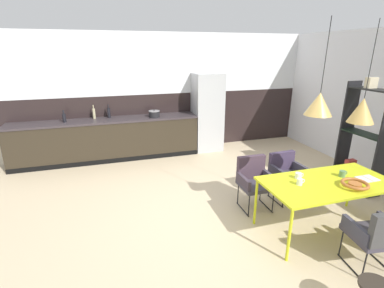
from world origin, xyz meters
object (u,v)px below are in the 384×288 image
(armchair_by_stool, at_px, (286,170))
(mug_tall_blue, at_px, (299,176))
(armchair_head_of_table, at_px, (254,177))
(mug_dark_espresso, at_px, (300,182))
(pendant_lamp_over_table_far, at_px, (362,110))
(dining_table, at_px, (328,185))
(pendant_lamp_over_table_near, at_px, (319,104))
(armchair_near_window, at_px, (380,232))
(fruit_bowl, at_px, (355,184))
(bottle_vinegar_dark, at_px, (109,113))
(bottle_oil_tall, at_px, (94,113))
(open_book, at_px, (367,179))
(refrigerator_column, at_px, (207,112))
(bottle_wine_green, at_px, (64,117))
(mug_wide_latte, at_px, (343,174))
(cooking_pot, at_px, (154,114))
(open_shelf_unit, at_px, (364,136))

(armchair_by_stool, distance_m, mug_tall_blue, 0.83)
(armchair_by_stool, distance_m, armchair_head_of_table, 0.63)
(mug_dark_espresso, distance_m, pendant_lamp_over_table_far, 1.17)
(dining_table, bearing_deg, pendant_lamp_over_table_far, 2.97)
(armchair_by_stool, xyz_separation_m, pendant_lamp_over_table_near, (-0.35, -0.93, 1.26))
(armchair_by_stool, distance_m, armchair_near_window, 1.72)
(armchair_near_window, xyz_separation_m, fruit_bowl, (0.20, 0.58, 0.27))
(mug_tall_blue, bearing_deg, bottle_vinegar_dark, 123.19)
(bottle_oil_tall, relative_size, bottle_vinegar_dark, 1.01)
(dining_table, height_order, open_book, open_book)
(dining_table, height_order, bottle_vinegar_dark, bottle_vinegar_dark)
(armchair_head_of_table, bearing_deg, mug_tall_blue, 115.34)
(refrigerator_column, relative_size, bottle_oil_tall, 6.10)
(armchair_near_window, bearing_deg, armchair_by_stool, 97.60)
(bottle_oil_tall, bearing_deg, mug_tall_blue, -53.51)
(armchair_head_of_table, relative_size, bottle_wine_green, 3.15)
(refrigerator_column, bearing_deg, armchair_head_of_table, -94.80)
(mug_wide_latte, relative_size, cooking_pot, 0.50)
(open_book, height_order, bottle_wine_green, bottle_wine_green)
(bottle_oil_tall, bearing_deg, open_book, -47.70)
(armchair_head_of_table, distance_m, bottle_wine_green, 4.09)
(refrigerator_column, bearing_deg, pendant_lamp_over_table_near, -89.48)
(armchair_head_of_table, relative_size, mug_wide_latte, 6.51)
(fruit_bowl, height_order, pendant_lamp_over_table_far, pendant_lamp_over_table_far)
(refrigerator_column, height_order, armchair_head_of_table, refrigerator_column)
(dining_table, distance_m, cooking_pot, 3.95)
(armchair_near_window, xyz_separation_m, open_shelf_unit, (1.49, 1.69, 0.46))
(dining_table, xyz_separation_m, armchair_by_stool, (0.01, 0.92, -0.17))
(open_book, xyz_separation_m, bottle_wine_green, (-4.12, 3.71, 0.29))
(refrigerator_column, relative_size, bottle_wine_green, 7.26)
(mug_wide_latte, distance_m, cooking_pot, 4.01)
(dining_table, xyz_separation_m, armchair_head_of_table, (-0.61, 0.84, -0.18))
(armchair_by_stool, bearing_deg, refrigerator_column, -84.47)
(open_book, relative_size, open_shelf_unit, 0.13)
(armchair_head_of_table, distance_m, cooking_pot, 2.96)
(cooking_pot, distance_m, bottle_oil_tall, 1.32)
(dining_table, relative_size, mug_wide_latte, 13.97)
(open_shelf_unit, bearing_deg, pendant_lamp_over_table_far, -52.32)
(bottle_wine_green, height_order, open_shelf_unit, open_shelf_unit)
(mug_tall_blue, bearing_deg, pendant_lamp_over_table_near, -96.55)
(refrigerator_column, xyz_separation_m, mug_tall_blue, (0.06, -3.43, -0.16))
(pendant_lamp_over_table_far, bearing_deg, bottle_vinegar_dark, 128.65)
(refrigerator_column, distance_m, armchair_by_stool, 2.77)
(dining_table, relative_size, mug_dark_espresso, 15.26)
(refrigerator_column, relative_size, armchair_near_window, 2.29)
(cooking_pot, bearing_deg, bottle_wine_green, 178.08)
(mug_wide_latte, bearing_deg, bottle_oil_tall, 131.36)
(armchair_near_window, height_order, bottle_oil_tall, bottle_oil_tall)
(dining_table, xyz_separation_m, pendant_lamp_over_table_far, (0.35, 0.02, 0.96))
(refrigerator_column, relative_size, fruit_bowl, 5.65)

